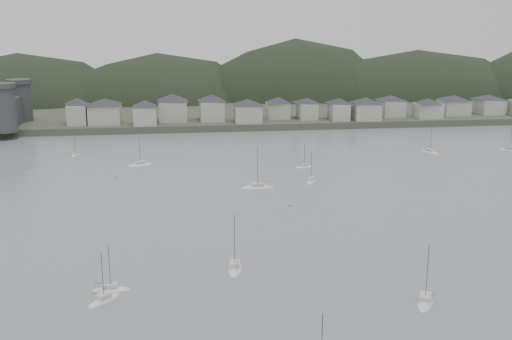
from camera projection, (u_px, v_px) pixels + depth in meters
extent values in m
plane|color=slate|center=(316.00, 312.00, 99.43)|extent=(900.00, 900.00, 0.00)
cube|color=#383D2D|center=(210.00, 95.00, 382.95)|extent=(900.00, 250.00, 3.00)
ellipsoid|color=black|center=(23.00, 123.00, 349.25)|extent=(138.98, 92.48, 81.13)
ellipsoid|color=black|center=(159.00, 120.00, 360.23)|extent=(132.08, 90.41, 79.74)
ellipsoid|color=black|center=(294.00, 121.00, 371.64)|extent=(133.88, 88.37, 101.41)
ellipsoid|color=black|center=(414.00, 116.00, 375.95)|extent=(165.81, 81.78, 82.55)
cylinder|color=#333336|center=(4.00, 110.00, 244.43)|extent=(10.00, 10.00, 18.00)
cylinder|color=#333336|center=(21.00, 103.00, 271.50)|extent=(10.00, 10.00, 17.00)
cube|color=#333336|center=(13.00, 112.00, 258.62)|extent=(3.50, 30.00, 12.00)
cube|color=#99968C|center=(78.00, 114.00, 264.40)|extent=(8.34, 12.91, 8.59)
pyramid|color=#26272B|center=(77.00, 101.00, 263.01)|extent=(15.78, 15.78, 3.01)
cube|color=#99968C|center=(105.00, 114.00, 265.32)|extent=(13.68, 13.35, 8.36)
pyramid|color=#26272B|center=(104.00, 102.00, 263.97)|extent=(20.07, 20.07, 2.93)
cube|color=#A19D97|center=(145.00, 116.00, 262.54)|extent=(9.78, 10.20, 8.08)
pyramid|color=#26272B|center=(145.00, 103.00, 261.23)|extent=(14.83, 14.83, 2.83)
cube|color=#99968C|center=(173.00, 111.00, 273.24)|extent=(12.59, 13.33, 9.09)
pyramid|color=#26272B|center=(172.00, 97.00, 271.77)|extent=(19.24, 19.24, 3.18)
cube|color=#A19D97|center=(212.00, 111.00, 274.07)|extent=(10.74, 12.17, 8.87)
pyramid|color=#26272B|center=(212.00, 98.00, 272.64)|extent=(17.01, 17.01, 3.10)
cube|color=#99968C|center=(248.00, 114.00, 269.91)|extent=(11.63, 12.09, 7.69)
pyramid|color=#26272B|center=(248.00, 102.00, 268.66)|extent=(17.61, 17.61, 2.69)
cube|color=#99968C|center=(278.00, 111.00, 280.25)|extent=(10.37, 9.35, 7.44)
pyramid|color=#26272B|center=(278.00, 100.00, 279.05)|extent=(14.65, 14.65, 2.60)
cube|color=#99968C|center=(307.00, 111.00, 279.69)|extent=(8.24, 12.20, 7.22)
pyramid|color=#26272B|center=(307.00, 101.00, 278.53)|extent=(15.17, 15.17, 2.53)
cube|color=#A19D97|center=(339.00, 112.00, 276.41)|extent=(8.06, 10.91, 7.46)
pyramid|color=#26272B|center=(339.00, 101.00, 275.20)|extent=(14.08, 14.08, 2.61)
cube|color=#99968C|center=(366.00, 111.00, 276.54)|extent=(11.73, 11.78, 7.66)
pyramid|color=#26272B|center=(366.00, 100.00, 275.30)|extent=(17.46, 17.46, 2.68)
cube|color=#A19D97|center=(391.00, 108.00, 288.10)|extent=(10.19, 13.02, 7.33)
pyramid|color=#26272B|center=(391.00, 98.00, 286.91)|extent=(17.23, 17.23, 2.57)
cube|color=#A19D97|center=(428.00, 111.00, 281.56)|extent=(11.70, 9.81, 6.88)
pyramid|color=#26272B|center=(429.00, 101.00, 280.45)|extent=(15.97, 15.97, 2.41)
cube|color=#A19D97|center=(453.00, 107.00, 292.23)|extent=(12.83, 12.48, 7.00)
pyramid|color=#26272B|center=(454.00, 98.00, 291.10)|extent=(18.79, 18.79, 2.45)
cube|color=#A19D97|center=(488.00, 107.00, 295.10)|extent=(11.07, 13.50, 6.97)
pyramid|color=#26272B|center=(489.00, 97.00, 293.97)|extent=(18.25, 18.25, 2.44)
ellipsoid|color=silver|center=(304.00, 167.00, 198.53)|extent=(6.74, 2.95, 1.30)
cube|color=beige|center=(304.00, 165.00, 198.30)|extent=(2.45, 1.73, 0.70)
cylinder|color=#3F3F42|center=(305.00, 155.00, 197.52)|extent=(0.12, 0.12, 8.14)
cylinder|color=#3F3F42|center=(301.00, 163.00, 198.18)|extent=(2.92, 0.50, 0.10)
ellipsoid|color=silver|center=(75.00, 155.00, 216.53)|extent=(3.49, 6.19, 1.18)
cube|color=beige|center=(75.00, 153.00, 216.31)|extent=(1.83, 2.35, 0.70)
cylinder|color=#3F3F42|center=(75.00, 145.00, 215.61)|extent=(0.12, 0.12, 7.37)
cylinder|color=#3F3F42|center=(75.00, 152.00, 215.24)|extent=(0.85, 2.57, 0.10)
ellipsoid|color=silver|center=(311.00, 182.00, 180.54)|extent=(5.41, 7.90, 1.52)
cube|color=beige|center=(311.00, 178.00, 180.28)|extent=(2.63, 3.11, 0.70)
cylinder|color=#3F3F42|center=(311.00, 166.00, 179.37)|extent=(0.12, 0.12, 9.48)
cylinder|color=#3F3F42|center=(308.00, 176.00, 181.27)|extent=(1.53, 3.14, 0.10)
ellipsoid|color=silver|center=(140.00, 166.00, 201.12)|extent=(9.06, 5.03, 1.73)
cube|color=beige|center=(140.00, 162.00, 200.84)|extent=(3.43, 2.66, 0.70)
cylinder|color=#3F3F42|center=(140.00, 149.00, 199.80)|extent=(0.12, 0.12, 10.79)
cylinder|color=#3F3F42|center=(136.00, 160.00, 200.93)|extent=(3.76, 1.17, 0.10)
ellipsoid|color=silver|center=(235.00, 269.00, 116.65)|extent=(4.12, 9.14, 1.76)
cube|color=beige|center=(235.00, 263.00, 116.37)|extent=(2.38, 3.34, 0.70)
cylinder|color=#3F3F42|center=(235.00, 242.00, 115.30)|extent=(0.12, 0.12, 11.02)
cylinder|color=#3F3F42|center=(237.00, 264.00, 114.76)|extent=(0.70, 3.94, 0.10)
ellipsoid|color=silver|center=(111.00, 291.00, 107.28)|extent=(6.92, 2.35, 1.38)
cube|color=beige|center=(111.00, 285.00, 107.04)|extent=(2.44, 1.57, 0.70)
cylinder|color=#3F3F42|center=(110.00, 267.00, 106.21)|extent=(0.12, 0.12, 8.59)
cylinder|color=#3F3F42|center=(103.00, 283.00, 106.72)|extent=(3.10, 0.17, 0.10)
ellipsoid|color=silver|center=(430.00, 152.00, 221.32)|extent=(5.61, 8.80, 1.68)
cube|color=beige|center=(430.00, 149.00, 221.05)|extent=(2.81, 3.42, 0.70)
cylinder|color=#3F3F42|center=(431.00, 138.00, 220.03)|extent=(0.12, 0.12, 10.50)
cylinder|color=#3F3F42|center=(430.00, 147.00, 222.34)|extent=(1.49, 3.55, 0.10)
ellipsoid|color=silver|center=(509.00, 151.00, 224.17)|extent=(6.85, 7.75, 1.58)
cube|color=beige|center=(509.00, 148.00, 223.91)|extent=(3.07, 3.24, 0.70)
cylinder|color=#3F3F42|center=(511.00, 138.00, 222.96)|extent=(0.12, 0.12, 9.84)
cylinder|color=#3F3F42|center=(509.00, 147.00, 222.59)|extent=(2.27, 2.85, 0.10)
ellipsoid|color=silver|center=(425.00, 303.00, 102.66)|extent=(6.38, 8.50, 1.65)
cube|color=beige|center=(425.00, 297.00, 102.39)|extent=(3.01, 3.41, 0.70)
cylinder|color=#3F3F42|center=(427.00, 274.00, 101.38)|extent=(0.12, 0.12, 10.34)
cylinder|color=#3F3F42|center=(433.00, 297.00, 101.10)|extent=(1.92, 3.29, 0.10)
ellipsoid|color=silver|center=(258.00, 188.00, 173.58)|extent=(9.89, 3.30, 1.97)
cube|color=beige|center=(258.00, 184.00, 173.28)|extent=(3.48, 2.22, 0.70)
cylinder|color=#3F3F42|center=(258.00, 167.00, 172.07)|extent=(0.12, 0.12, 12.30)
cylinder|color=#3F3F42|center=(264.00, 182.00, 173.35)|extent=(4.43, 0.17, 0.10)
ellipsoid|color=silver|center=(104.00, 301.00, 103.23)|extent=(6.32, 6.60, 1.39)
cube|color=beige|center=(104.00, 296.00, 102.99)|extent=(2.76, 2.82, 0.70)
cylinder|color=#3F3F42|center=(103.00, 277.00, 102.15)|extent=(0.12, 0.12, 8.66)
cylinder|color=#3F3F42|center=(99.00, 291.00, 103.63)|extent=(2.18, 2.36, 0.10)
sphere|color=#B47E3C|center=(421.00, 166.00, 200.38)|extent=(0.70, 0.70, 0.70)
sphere|color=#B47E3C|center=(116.00, 177.00, 185.65)|extent=(0.70, 0.70, 0.70)
sphere|color=#B47E3C|center=(28.00, 168.00, 197.14)|extent=(0.70, 0.70, 0.70)
sphere|color=#B47E3C|center=(290.00, 205.00, 156.98)|extent=(0.70, 0.70, 0.70)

